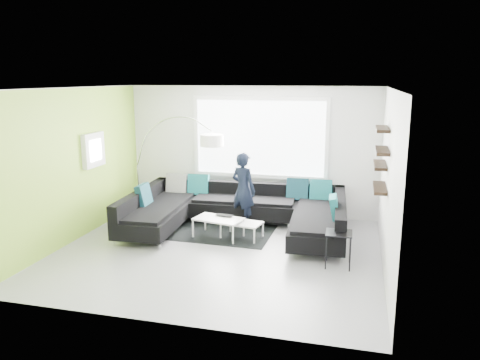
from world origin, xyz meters
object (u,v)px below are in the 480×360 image
at_px(arc_lamp, 137,165).
at_px(person, 243,190).
at_px(laptop, 224,216).
at_px(side_table, 338,249).
at_px(sectional_sofa, 236,213).
at_px(coffee_table, 230,228).

height_order(arc_lamp, person, arc_lamp).
relative_size(person, laptop, 4.08).
distance_m(side_table, person, 2.60).
bearing_deg(arc_lamp, laptop, -14.60).
height_order(side_table, laptop, side_table).
bearing_deg(laptop, sectional_sofa, 59.12).
relative_size(arc_lamp, laptop, 5.88).
bearing_deg(side_table, person, 140.37).
height_order(coffee_table, side_table, side_table).
height_order(arc_lamp, side_table, arc_lamp).
bearing_deg(sectional_sofa, laptop, -131.74).
bearing_deg(person, laptop, 95.99).
bearing_deg(arc_lamp, person, 1.84).
height_order(coffee_table, arc_lamp, arc_lamp).
distance_m(sectional_sofa, side_table, 2.34).
bearing_deg(laptop, arc_lamp, 164.27).
bearing_deg(coffee_table, sectional_sofa, 93.75).
xyz_separation_m(sectional_sofa, arc_lamp, (-2.44, 0.75, 0.71)).
xyz_separation_m(sectional_sofa, person, (0.03, 0.44, 0.37)).
xyz_separation_m(arc_lamp, laptop, (2.25, -0.99, -0.71)).
xyz_separation_m(arc_lamp, person, (2.48, -0.32, -0.34)).
bearing_deg(side_table, arc_lamp, 156.34).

